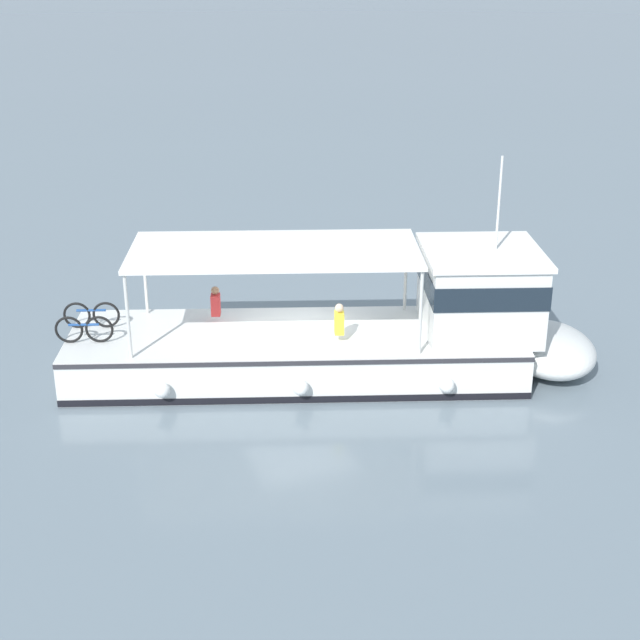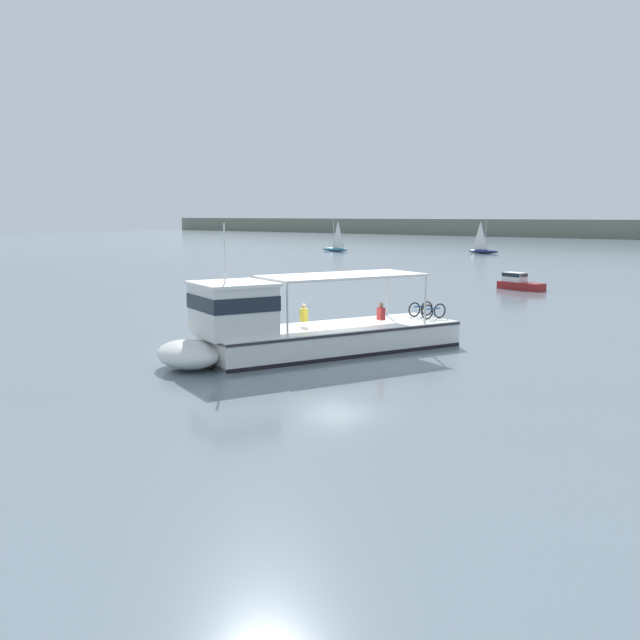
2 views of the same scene
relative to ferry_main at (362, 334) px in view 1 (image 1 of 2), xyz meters
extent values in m
plane|color=slate|center=(0.83, 1.37, -1.01)|extent=(400.00, 400.00, 0.00)
cube|color=white|center=(0.53, 1.53, -0.46)|extent=(6.52, 11.25, 1.10)
ellipsoid|color=white|center=(-1.48, -4.34, -0.46)|extent=(3.50, 3.03, 1.01)
cube|color=black|center=(0.53, 1.53, -0.91)|extent=(6.56, 11.27, 0.16)
cube|color=#2D2D33|center=(0.53, 1.53, 0.01)|extent=(6.58, 11.27, 0.10)
cube|color=white|center=(-0.90, -2.63, 1.04)|extent=(3.41, 3.34, 1.90)
cube|color=#19232D|center=(-0.90, -2.63, 1.37)|extent=(3.49, 3.40, 0.56)
cube|color=white|center=(-0.90, -2.63, 2.05)|extent=(3.62, 3.54, 0.12)
cube|color=white|center=(0.67, 1.96, 2.14)|extent=(4.95, 7.29, 0.10)
cylinder|color=silver|center=(0.91, -1.56, 1.09)|extent=(0.08, 0.08, 2.00)
cylinder|color=silver|center=(-1.67, -0.68, 1.09)|extent=(0.08, 0.08, 2.00)
cylinder|color=silver|center=(3.01, 4.59, 1.09)|extent=(0.08, 0.08, 2.00)
cylinder|color=silver|center=(0.44, 5.47, 1.09)|extent=(0.08, 0.08, 2.00)
cylinder|color=silver|center=(-0.99, -2.92, 3.21)|extent=(0.06, 0.06, 2.20)
sphere|color=white|center=(-2.26, -1.11, -0.52)|extent=(0.36, 0.36, 0.36)
sphere|color=white|center=(-1.19, 2.01, -0.52)|extent=(0.36, 0.36, 0.36)
sphere|color=white|center=(-0.19, 4.94, -0.52)|extent=(0.36, 0.36, 0.36)
torus|color=black|center=(2.42, 5.69, 0.42)|extent=(0.27, 0.64, 0.66)
torus|color=black|center=(2.65, 6.35, 0.42)|extent=(0.27, 0.64, 0.66)
cylinder|color=#1E478C|center=(2.54, 6.02, 0.54)|extent=(0.28, 0.68, 0.06)
torus|color=black|center=(1.57, 5.98, 0.42)|extent=(0.27, 0.64, 0.66)
torus|color=black|center=(1.80, 6.64, 0.42)|extent=(0.27, 0.64, 0.66)
cylinder|color=#1E478C|center=(1.68, 6.31, 0.54)|extent=(0.28, 0.68, 0.06)
cube|color=red|center=(1.80, 3.13, 0.55)|extent=(0.37, 0.31, 0.52)
sphere|color=#9E7051|center=(1.80, 3.13, 0.92)|extent=(0.20, 0.20, 0.20)
cube|color=yellow|center=(-0.35, 0.75, 0.55)|extent=(0.37, 0.31, 0.52)
sphere|color=beige|center=(-0.35, 0.75, 0.92)|extent=(0.20, 0.20, 0.20)
camera|label=1|loc=(-18.73, 8.27, 8.76)|focal=51.92mm
camera|label=2|loc=(18.87, -20.49, 4.60)|focal=39.78mm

